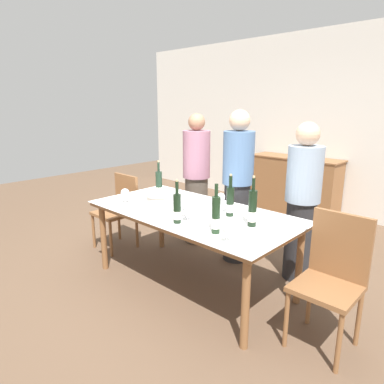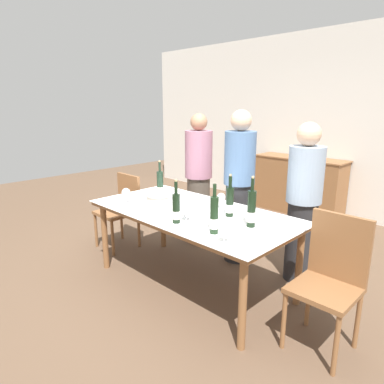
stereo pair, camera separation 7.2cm
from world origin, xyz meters
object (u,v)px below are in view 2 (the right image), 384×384
object	(u,v)px
wine_bottle_1	(176,209)
wine_glass_1	(194,204)
person_guest_right	(303,204)
ice_bucket	(159,203)
chair_right_end	(331,274)
person_host	(199,180)
wine_glass_5	(126,193)
sideboard_cabinet	(299,185)
wine_bottle_4	(214,216)
chair_left_end	(122,206)
wine_bottle_3	(251,210)
wine_glass_0	(221,198)
wine_bottle_0	(230,202)
wine_glass_4	(185,207)
wine_glass_3	(187,209)
person_guest_left	(239,188)
wine_glass_2	(224,229)
dining_table	(192,217)
wine_bottle_2	(160,185)

from	to	relation	value
wine_bottle_1	wine_glass_1	size ratio (longest dim) A/B	2.48
person_guest_right	ice_bucket	bearing A→B (deg)	-127.90
chair_right_end	person_host	xyz separation A→B (m)	(-1.99, 0.74, 0.25)
ice_bucket	wine_glass_5	xyz separation A→B (m)	(-0.48, -0.02, 0.01)
sideboard_cabinet	wine_bottle_4	xyz separation A→B (m)	(0.93, -3.13, 0.44)
ice_bucket	wine_bottle_1	bearing A→B (deg)	-11.86
wine_glass_1	chair_left_end	bearing A→B (deg)	173.27
ice_bucket	wine_bottle_3	world-z (taller)	wine_bottle_3
sideboard_cabinet	wine_glass_1	distance (m)	3.00
wine_glass_0	chair_right_end	size ratio (longest dim) A/B	0.16
wine_bottle_0	person_host	xyz separation A→B (m)	(-1.05, 0.70, -0.07)
wine_glass_0	wine_bottle_0	bearing A→B (deg)	-30.61
wine_glass_1	chair_left_end	world-z (taller)	wine_glass_1
wine_bottle_1	wine_glass_5	bearing A→B (deg)	176.58
wine_glass_4	person_guest_right	size ratio (longest dim) A/B	0.09
wine_bottle_1	chair_right_end	distance (m)	1.26
wine_glass_3	person_guest_left	size ratio (longest dim) A/B	0.10
ice_bucket	wine_glass_2	distance (m)	0.87
wine_bottle_0	wine_glass_4	distance (m)	0.39
wine_bottle_4	person_host	xyz separation A→B (m)	(-1.22, 1.11, -0.08)
wine_bottle_0	wine_glass_4	world-z (taller)	wine_bottle_0
wine_glass_4	wine_glass_5	xyz separation A→B (m)	(-0.75, -0.09, 0.01)
wine_glass_2	person_host	world-z (taller)	person_host
sideboard_cabinet	person_host	xyz separation A→B (m)	(-0.29, -2.02, 0.36)
wine_bottle_4	wine_bottle_0	bearing A→B (deg)	113.35
wine_glass_4	dining_table	bearing A→B (deg)	118.16
wine_glass_1	wine_glass_2	size ratio (longest dim) A/B	1.02
wine_glass_1	dining_table	bearing A→B (deg)	142.31
wine_glass_0	chair_left_end	bearing A→B (deg)	-173.81
wine_bottle_0	person_guest_right	world-z (taller)	person_guest_right
wine_bottle_0	wine_bottle_1	distance (m)	0.49
wine_glass_3	wine_glass_5	world-z (taller)	wine_glass_3
ice_bucket	wine_bottle_4	bearing A→B (deg)	-2.05
wine_bottle_4	wine_glass_3	world-z (taller)	wine_bottle_4
wine_bottle_3	person_host	bearing A→B (deg)	149.46
sideboard_cabinet	wine_bottle_2	bearing A→B (deg)	-93.03
ice_bucket	wine_glass_4	bearing A→B (deg)	15.88
chair_left_end	chair_right_end	distance (m)	2.57
person_host	person_guest_right	distance (m)	1.38
wine_bottle_3	wine_glass_2	size ratio (longest dim) A/B	2.85
ice_bucket	wine_glass_4	distance (m)	0.28
wine_glass_2	wine_bottle_0	bearing A→B (deg)	125.22
wine_bottle_3	wine_glass_4	world-z (taller)	wine_bottle_3
wine_bottle_2	wine_glass_2	size ratio (longest dim) A/B	2.73
wine_glass_0	chair_right_end	world-z (taller)	chair_right_end
wine_bottle_0	chair_left_end	world-z (taller)	wine_bottle_0
wine_glass_5	chair_right_end	bearing A→B (deg)	10.69
wine_bottle_4	person_guest_left	xyz separation A→B (m)	(-0.55, 1.03, -0.05)
wine_bottle_4	wine_glass_2	world-z (taller)	wine_bottle_4
person_guest_right	wine_glass_4	bearing A→B (deg)	-119.83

